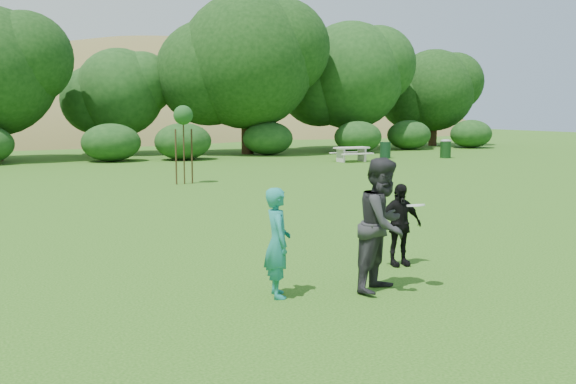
% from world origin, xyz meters
% --- Properties ---
extents(ground, '(120.00, 120.00, 0.00)m').
position_xyz_m(ground, '(0.00, 0.00, 0.00)').
color(ground, '#19470C').
rests_on(ground, ground).
extents(player_teal, '(0.51, 0.66, 1.60)m').
position_xyz_m(player_teal, '(-1.66, 0.09, 0.80)').
color(player_teal, '#1B7B73').
rests_on(player_teal, ground).
extents(player_grey, '(1.22, 1.14, 2.00)m').
position_xyz_m(player_grey, '(-0.12, -0.33, 1.00)').
color(player_grey, '#28282A').
rests_on(player_grey, ground).
extents(player_black, '(0.89, 0.48, 1.44)m').
position_xyz_m(player_black, '(1.04, 0.81, 0.72)').
color(player_black, black).
rests_on(player_black, ground).
extents(trash_can_near, '(0.60, 0.60, 0.90)m').
position_xyz_m(trash_can_near, '(15.41, 21.26, 0.45)').
color(trash_can_near, '#12321C').
rests_on(trash_can_near, ground).
extents(frisbee, '(0.27, 0.27, 0.06)m').
position_xyz_m(frisbee, '(0.30, -0.57, 1.29)').
color(frisbee, white).
rests_on(frisbee, ground).
extents(sapling, '(0.70, 0.70, 2.85)m').
position_xyz_m(sapling, '(1.56, 14.37, 2.42)').
color(sapling, '#372715').
rests_on(sapling, ground).
extents(picnic_table, '(1.80, 1.48, 0.76)m').
position_xyz_m(picnic_table, '(12.44, 20.09, 0.52)').
color(picnic_table, '#B6B4A8').
rests_on(picnic_table, ground).
extents(trash_can_lidded, '(0.60, 0.60, 1.05)m').
position_xyz_m(trash_can_lidded, '(18.53, 19.88, 0.54)').
color(trash_can_lidded, '#133514').
rests_on(trash_can_lidded, ground).
extents(hillside, '(150.00, 72.00, 52.00)m').
position_xyz_m(hillside, '(-0.56, 68.45, -11.97)').
color(hillside, olive).
rests_on(hillside, ground).
extents(tree_row, '(53.92, 10.38, 9.62)m').
position_xyz_m(tree_row, '(3.23, 28.68, 4.87)').
color(tree_row, '#3A2616').
rests_on(tree_row, ground).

